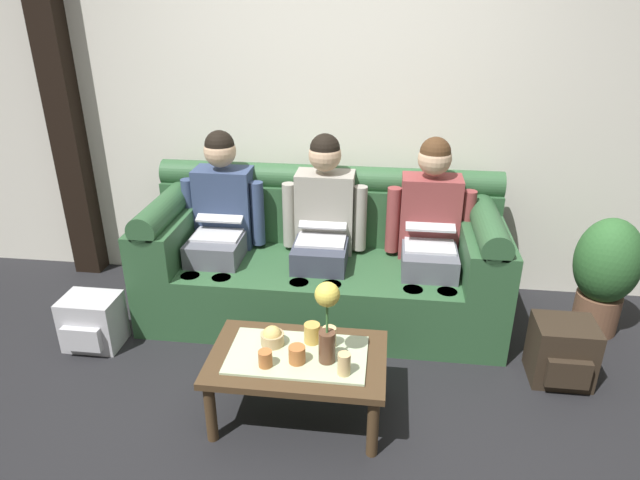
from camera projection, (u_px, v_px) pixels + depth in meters
ground_plane at (295, 429)px, 2.84m from camera, size 14.00×14.00×0.00m
back_wall_patterned at (333, 85)px, 3.78m from camera, size 6.00×0.12×2.90m
timber_pillar at (60, 82)px, 3.89m from camera, size 0.20×0.20×2.90m
couch at (323, 262)px, 3.74m from camera, size 2.32×0.88×0.96m
person_left at (221, 218)px, 3.70m from camera, size 0.56×0.67×1.22m
person_middle at (323, 223)px, 3.62m from camera, size 0.56×0.67×1.22m
person_right at (430, 228)px, 3.54m from camera, size 0.56×0.67×1.22m
coffee_table at (298, 363)px, 2.81m from camera, size 0.89×0.56×0.38m
flower_vase at (327, 316)px, 2.63m from camera, size 0.12×0.12×0.43m
snack_bowl at (272, 337)px, 2.85m from camera, size 0.12×0.12×0.10m
cup_near_left at (297, 354)px, 2.71m from camera, size 0.08×0.08×0.09m
cup_near_right at (312, 333)px, 2.86m from camera, size 0.08×0.08×0.10m
cup_far_center at (265, 358)px, 2.69m from camera, size 0.07×0.07×0.08m
cup_far_left at (329, 337)px, 2.83m from camera, size 0.07×0.07×0.11m
cup_far_right at (344, 364)px, 2.62m from camera, size 0.06×0.06×0.11m
backpack_right at (562, 352)px, 3.14m from camera, size 0.33×0.32×0.36m
backpack_left at (92, 322)px, 3.45m from camera, size 0.34×0.30×0.33m
potted_plant at (606, 271)px, 3.50m from camera, size 0.40×0.40×0.78m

